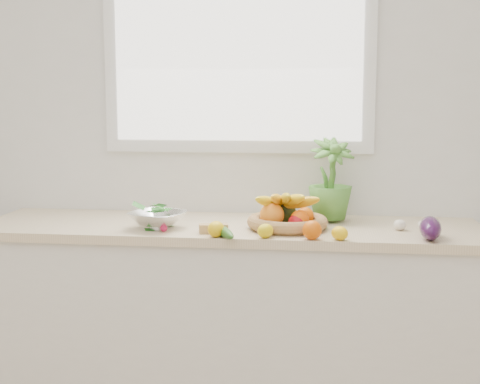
# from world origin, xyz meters

# --- Properties ---
(back_wall) EXTENTS (4.50, 0.02, 2.70)m
(back_wall) POSITION_xyz_m (0.00, 2.25, 1.35)
(back_wall) COLOR white
(back_wall) RESTS_ON ground
(counter_cabinet) EXTENTS (2.20, 0.58, 0.86)m
(counter_cabinet) POSITION_xyz_m (0.00, 1.95, 0.43)
(counter_cabinet) COLOR silver
(counter_cabinet) RESTS_ON ground
(countertop) EXTENTS (2.24, 0.62, 0.04)m
(countertop) POSITION_xyz_m (0.00, 1.95, 0.88)
(countertop) COLOR beige
(countertop) RESTS_ON counter_cabinet
(window_frame) EXTENTS (1.30, 0.03, 1.10)m
(window_frame) POSITION_xyz_m (0.00, 2.23, 1.75)
(window_frame) COLOR white
(window_frame) RESTS_ON back_wall
(window_pane) EXTENTS (1.18, 0.01, 0.98)m
(window_pane) POSITION_xyz_m (0.00, 2.21, 1.75)
(window_pane) COLOR white
(window_pane) RESTS_ON window_frame
(orange_loose) EXTENTS (0.08, 0.08, 0.08)m
(orange_loose) POSITION_xyz_m (0.37, 1.67, 0.94)
(orange_loose) COLOR #E65C07
(orange_loose) RESTS_ON countertop
(lemon_a) EXTENTS (0.08, 0.10, 0.07)m
(lemon_a) POSITION_xyz_m (-0.02, 1.67, 0.93)
(lemon_a) COLOR yellow
(lemon_a) RESTS_ON countertop
(lemon_b) EXTENTS (0.09, 0.09, 0.06)m
(lemon_b) POSITION_xyz_m (0.19, 1.68, 0.93)
(lemon_b) COLOR yellow
(lemon_b) RESTS_ON countertop
(lemon_c) EXTENTS (0.09, 0.09, 0.06)m
(lemon_c) POSITION_xyz_m (0.48, 1.67, 0.93)
(lemon_c) COLOR yellow
(lemon_c) RESTS_ON countertop
(apple) EXTENTS (0.10, 0.10, 0.08)m
(apple) POSITION_xyz_m (0.31, 1.81, 0.94)
(apple) COLOR #B00E15
(apple) RESTS_ON countertop
(ginger) EXTENTS (0.13, 0.08, 0.04)m
(ginger) POSITION_xyz_m (-0.04, 1.75, 0.92)
(ginger) COLOR tan
(ginger) RESTS_ON countertop
(garlic_a) EXTENTS (0.06, 0.06, 0.05)m
(garlic_a) POSITION_xyz_m (0.75, 1.91, 0.92)
(garlic_a) COLOR white
(garlic_a) RESTS_ON countertop
(garlic_b) EXTENTS (0.05, 0.05, 0.04)m
(garlic_b) POSITION_xyz_m (0.85, 1.93, 0.92)
(garlic_b) COLOR white
(garlic_b) RESTS_ON countertop
(garlic_c) EXTENTS (0.06, 0.06, 0.05)m
(garlic_c) POSITION_xyz_m (0.22, 1.84, 0.92)
(garlic_c) COLOR silver
(garlic_c) RESTS_ON countertop
(eggplant) EXTENTS (0.11, 0.23, 0.09)m
(eggplant) POSITION_xyz_m (0.85, 1.74, 0.95)
(eggplant) COLOR #33103A
(eggplant) RESTS_ON countertop
(cucumber) EXTENTS (0.13, 0.22, 0.04)m
(cucumber) POSITION_xyz_m (0.02, 1.67, 0.92)
(cucumber) COLOR #205819
(cucumber) RESTS_ON countertop
(radish) EXTENTS (0.04, 0.04, 0.03)m
(radish) POSITION_xyz_m (-0.25, 1.75, 0.92)
(radish) COLOR #C31845
(radish) RESTS_ON countertop
(potted_herb) EXTENTS (0.27, 0.27, 0.37)m
(potted_herb) POSITION_xyz_m (0.45, 2.08, 1.10)
(potted_herb) COLOR #4F8E33
(potted_herb) RESTS_ON countertop
(fruit_basket) EXTENTS (0.41, 0.41, 0.18)m
(fruit_basket) POSITION_xyz_m (0.26, 1.88, 0.95)
(fruit_basket) COLOR #A56D49
(fruit_basket) RESTS_ON countertop
(colander_with_spinach) EXTENTS (0.29, 0.29, 0.12)m
(colander_with_spinach) POSITION_xyz_m (-0.30, 1.81, 0.96)
(colander_with_spinach) COLOR silver
(colander_with_spinach) RESTS_ON countertop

